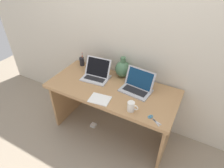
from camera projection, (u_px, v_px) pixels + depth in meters
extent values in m
plane|color=gray|center=(112.00, 130.00, 2.56)|extent=(6.00, 6.00, 0.00)
cube|color=beige|center=(128.00, 35.00, 2.12)|extent=(4.40, 0.04, 2.40)
cube|color=#AD7F51|center=(112.00, 89.00, 2.15)|extent=(1.47, 0.66, 0.04)
cube|color=#AD7F51|center=(68.00, 95.00, 2.63)|extent=(0.03, 0.56, 0.67)
cube|color=#AD7F51|center=(167.00, 133.00, 2.10)|extent=(0.03, 0.56, 0.67)
cube|color=silver|center=(96.00, 78.00, 2.28)|extent=(0.33, 0.26, 0.01)
cube|color=black|center=(96.00, 77.00, 2.28)|extent=(0.26, 0.16, 0.00)
cube|color=silver|center=(98.00, 67.00, 2.27)|extent=(0.32, 0.14, 0.21)
cube|color=black|center=(98.00, 67.00, 2.27)|extent=(0.28, 0.13, 0.19)
cube|color=#B2B2B7|center=(136.00, 90.00, 2.09)|extent=(0.35, 0.27, 0.01)
cube|color=black|center=(136.00, 90.00, 2.08)|extent=(0.28, 0.17, 0.00)
cube|color=#B2B2B7|center=(140.00, 79.00, 2.07)|extent=(0.34, 0.12, 0.21)
cube|color=navy|center=(140.00, 79.00, 2.07)|extent=(0.30, 0.11, 0.19)
ellipsoid|color=#47704C|center=(123.00, 69.00, 2.28)|extent=(0.18, 0.18, 0.20)
cylinder|color=#47704C|center=(123.00, 60.00, 2.20)|extent=(0.06, 0.06, 0.07)
cube|color=white|center=(100.00, 99.00, 1.97)|extent=(0.23, 0.18, 0.01)
cylinder|color=white|center=(131.00, 106.00, 1.81)|extent=(0.07, 0.07, 0.10)
torus|color=white|center=(136.00, 108.00, 1.79)|extent=(0.06, 0.01, 0.06)
cylinder|color=black|center=(82.00, 61.00, 2.51)|extent=(0.06, 0.06, 0.11)
cylinder|color=orange|center=(82.00, 58.00, 2.49)|extent=(0.02, 0.01, 0.15)
cylinder|color=#D83359|center=(82.00, 58.00, 2.49)|extent=(0.03, 0.01, 0.15)
cylinder|color=#338CBF|center=(82.00, 58.00, 2.49)|extent=(0.02, 0.01, 0.14)
cube|color=#B7B7BC|center=(157.00, 122.00, 1.72)|extent=(0.10, 0.04, 0.00)
cube|color=#B7B7BC|center=(156.00, 122.00, 1.72)|extent=(0.09, 0.07, 0.00)
torus|color=#338CBF|center=(150.00, 117.00, 1.77)|extent=(0.03, 0.04, 0.01)
torus|color=#338CBF|center=(151.00, 116.00, 1.78)|extent=(0.03, 0.03, 0.01)
cube|color=white|center=(93.00, 125.00, 2.61)|extent=(0.07, 0.07, 0.03)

